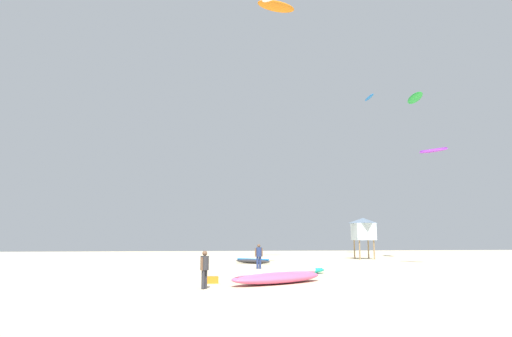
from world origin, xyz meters
The scene contains 12 objects.
ground_plane centered at (0.00, 0.00, 0.00)m, with size 120.00×120.00×0.00m, color beige.
person_foreground centered at (-3.42, 5.52, 0.92)m, with size 0.36×0.45×1.57m.
person_midground centered at (0.46, 17.38, 0.99)m, with size 0.56×0.38×1.69m.
kite_grounded_near centered at (0.02, 7.32, 0.30)m, with size 5.28×4.04×0.67m.
kite_grounded_mid centered at (2.49, 12.32, 0.20)m, with size 3.37×2.73×0.42m.
kite_grounded_far centered at (0.81, 23.84, 0.20)m, with size 3.20×2.93×0.43m.
lifeguard_tower centered at (12.92, 30.06, 3.05)m, with size 2.30×2.30×4.15m.
cooler_box centered at (-3.01, 7.80, 0.16)m, with size 0.56×0.36×0.32m, color orange.
kite_aloft_0 centered at (17.74, 27.06, 16.14)m, with size 1.82×3.93×0.55m.
kite_aloft_1 centered at (14.85, 19.10, 9.05)m, with size 1.99×2.30×0.46m.
kite_aloft_3 centered at (17.75, 38.94, 20.07)m, with size 1.00×2.88×0.61m.
kite_aloft_4 centered at (3.43, 26.42, 24.80)m, with size 4.11×2.06×1.00m.
Camera 1 is at (-3.64, -13.54, 2.10)m, focal length 30.91 mm.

